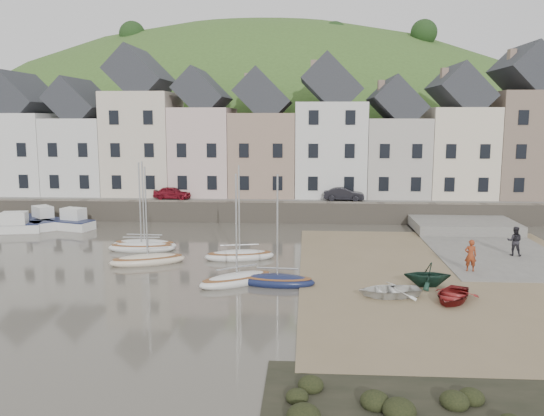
# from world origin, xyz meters

# --- Properties ---
(ground) EXTENTS (160.00, 160.00, 0.00)m
(ground) POSITION_xyz_m (0.00, 0.00, 0.00)
(ground) COLOR #464237
(ground) RESTS_ON ground
(quay_land) EXTENTS (90.00, 30.00, 1.50)m
(quay_land) POSITION_xyz_m (0.00, 32.00, 0.75)
(quay_land) COLOR #3A5923
(quay_land) RESTS_ON ground
(quay_street) EXTENTS (70.00, 7.00, 0.10)m
(quay_street) POSITION_xyz_m (0.00, 20.50, 1.55)
(quay_street) COLOR slate
(quay_street) RESTS_ON quay_land
(seawall) EXTENTS (70.00, 1.20, 1.80)m
(seawall) POSITION_xyz_m (0.00, 17.00, 0.90)
(seawall) COLOR slate
(seawall) RESTS_ON ground
(beach) EXTENTS (18.00, 26.00, 0.06)m
(beach) POSITION_xyz_m (11.00, 0.00, 0.03)
(beach) COLOR #796749
(beach) RESTS_ON ground
(slipway) EXTENTS (8.00, 18.00, 0.12)m
(slipway) POSITION_xyz_m (15.00, 8.00, 0.06)
(slipway) COLOR slate
(slipway) RESTS_ON ground
(hillside) EXTENTS (134.40, 84.00, 84.00)m
(hillside) POSITION_xyz_m (-5.00, 60.00, -17.99)
(hillside) COLOR #3A5923
(hillside) RESTS_ON ground
(townhouse_terrace) EXTENTS (61.05, 8.00, 13.93)m
(townhouse_terrace) POSITION_xyz_m (1.76, 24.00, 7.32)
(townhouse_terrace) COLOR silver
(townhouse_terrace) RESTS_ON quay_land
(sailboat_0) EXTENTS (4.68, 1.72, 6.32)m
(sailboat_0) POSITION_xyz_m (-8.99, 5.54, 0.26)
(sailboat_0) COLOR silver
(sailboat_0) RESTS_ON ground
(sailboat_1) EXTENTS (4.67, 1.67, 6.32)m
(sailboat_1) POSITION_xyz_m (-9.03, 6.44, 0.26)
(sailboat_1) COLOR silver
(sailboat_1) RESTS_ON ground
(sailboat_2) EXTENTS (4.95, 3.16, 6.32)m
(sailboat_2) POSITION_xyz_m (-7.58, 2.07, 0.26)
(sailboat_2) COLOR beige
(sailboat_2) RESTS_ON ground
(sailboat_3) EXTENTS (4.74, 2.40, 6.32)m
(sailboat_3) POSITION_xyz_m (-1.96, 3.60, 0.26)
(sailboat_3) COLOR silver
(sailboat_3) RESTS_ON ground
(sailboat_4) EXTENTS (4.57, 3.82, 6.32)m
(sailboat_4) POSITION_xyz_m (-1.45, -1.96, 0.26)
(sailboat_4) COLOR silver
(sailboat_4) RESTS_ON ground
(sailboat_5) EXTENTS (4.25, 1.83, 6.32)m
(sailboat_5) POSITION_xyz_m (0.79, -2.04, 0.27)
(sailboat_5) COLOR #151D41
(sailboat_5) RESTS_ON ground
(motorboat_0) EXTENTS (5.41, 3.23, 1.70)m
(motorboat_0) POSITION_xyz_m (-17.48, 12.99, 0.58)
(motorboat_0) COLOR silver
(motorboat_0) RESTS_ON ground
(motorboat_1) EXTENTS (5.58, 2.79, 1.70)m
(motorboat_1) POSITION_xyz_m (-21.40, 11.07, 0.58)
(motorboat_1) COLOR silver
(motorboat_1) RESTS_ON ground
(motorboat_2) EXTENTS (5.11, 5.06, 1.70)m
(motorboat_2) POSITION_xyz_m (-20.38, 13.58, 0.58)
(motorboat_2) COLOR silver
(motorboat_2) RESTS_ON ground
(rowboat_white) EXTENTS (3.49, 2.73, 0.66)m
(rowboat_white) POSITION_xyz_m (6.59, -3.89, 0.39)
(rowboat_white) COLOR silver
(rowboat_white) RESTS_ON beach
(rowboat_green) EXTENTS (2.51, 2.17, 1.31)m
(rowboat_green) POSITION_xyz_m (8.90, -1.93, 0.72)
(rowboat_green) COLOR #163226
(rowboat_green) RESTS_ON beach
(rowboat_red) EXTENTS (3.36, 3.74, 0.64)m
(rowboat_red) POSITION_xyz_m (9.61, -4.49, 0.38)
(rowboat_red) COLOR maroon
(rowboat_red) RESTS_ON beach
(person_red) EXTENTS (0.72, 0.50, 1.90)m
(person_red) POSITION_xyz_m (12.01, 1.10, 1.07)
(person_red) COLOR maroon
(person_red) RESTS_ON slipway
(person_dark) EXTENTS (1.12, 0.99, 1.93)m
(person_dark) POSITION_xyz_m (15.99, 5.22, 1.08)
(person_dark) COLOR black
(person_dark) RESTS_ON slipway
(car_left) EXTENTS (3.58, 1.76, 1.17)m
(car_left) POSITION_xyz_m (-10.12, 19.50, 2.19)
(car_left) COLOR maroon
(car_left) RESTS_ON quay_street
(car_right) EXTENTS (3.74, 1.57, 1.20)m
(car_right) POSITION_xyz_m (5.73, 19.50, 2.20)
(car_right) COLOR black
(car_right) RESTS_ON quay_street
(shore_rocks) EXTENTS (14.00, 6.00, 0.69)m
(shore_rocks) POSITION_xyz_m (6.80, -15.32, 0.12)
(shore_rocks) COLOR black
(shore_rocks) RESTS_ON ground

